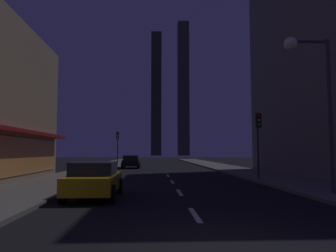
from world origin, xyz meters
The scene contains 12 objects.
ground_plane centered at (0.00, 32.00, -0.05)m, with size 78.00×136.00×0.10m, color black.
sidewalk_right centered at (7.00, 32.00, 0.07)m, with size 4.00×76.00×0.15m, color #605E59.
sidewalk_left centered at (-7.00, 32.00, 0.07)m, with size 4.00×76.00×0.15m, color #605E59.
lane_marking_center centered at (0.00, 8.40, 0.01)m, with size 0.16×23.00×0.01m.
skyscraper_distant_tall centered at (0.92, 151.20, 30.53)m, with size 5.02×7.08×61.05m, color #302D24.
skyscraper_distant_mid centered at (14.12, 147.89, 32.84)m, with size 5.38×5.12×65.69m, color #3A372C.
car_parked_near centered at (-3.60, 6.84, 0.74)m, with size 1.98×4.24×1.45m.
car_parked_far centered at (-3.60, 30.31, 0.74)m, with size 1.98×4.24×1.45m.
fire_hydrant_far_left centered at (-5.90, 25.04, 0.45)m, with size 0.42×0.30×0.65m.
traffic_light_near_right centered at (5.50, 13.65, 3.19)m, with size 0.32×0.48×4.20m.
traffic_light_far_left centered at (-5.50, 33.68, 3.19)m, with size 0.32×0.48×4.20m.
street_lamp_right centered at (5.38, 6.60, 5.07)m, with size 1.96×0.56×6.58m.
Camera 1 is at (-1.29, -6.43, 1.87)m, focal length 34.39 mm.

